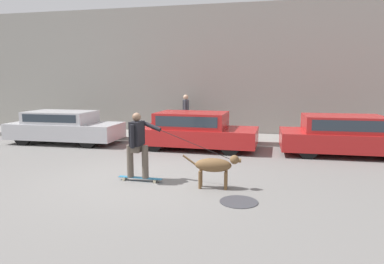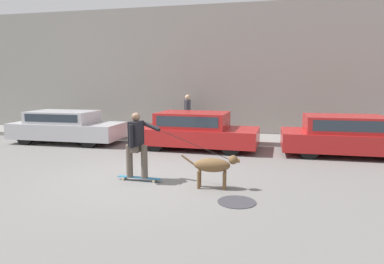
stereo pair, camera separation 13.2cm
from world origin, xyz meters
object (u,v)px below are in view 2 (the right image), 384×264
(parked_car_0, at_px, (66,127))
(skateboarder, at_px, (137,143))
(pedestrian_with_bag, at_px, (187,112))
(parked_car_2, at_px, (348,136))
(parked_car_1, at_px, (196,131))
(dog, at_px, (214,166))

(parked_car_0, height_order, skateboarder, skateboarder)
(parked_car_0, xyz_separation_m, pedestrian_with_bag, (4.16, 2.37, 0.44))
(pedestrian_with_bag, bearing_deg, parked_car_2, 152.91)
(parked_car_0, height_order, parked_car_1, parked_car_1)
(parked_car_1, relative_size, dog, 3.26)
(parked_car_0, relative_size, parked_car_2, 1.01)
(parked_car_1, bearing_deg, dog, -70.95)
(parked_car_1, distance_m, dog, 4.49)
(parked_car_1, xyz_separation_m, parked_car_2, (4.88, -0.00, -0.00))
(parked_car_1, height_order, pedestrian_with_bag, pedestrian_with_bag)
(parked_car_1, height_order, skateboarder, skateboarder)
(dog, height_order, skateboarder, skateboarder)
(skateboarder, xyz_separation_m, pedestrian_with_bag, (-0.40, 6.49, 0.14))
(parked_car_2, bearing_deg, dog, -130.38)
(parked_car_1, relative_size, skateboarder, 1.52)
(parked_car_0, relative_size, skateboarder, 1.52)
(parked_car_2, relative_size, skateboarder, 1.51)
(parked_car_0, relative_size, dog, 3.27)
(parked_car_0, bearing_deg, parked_car_2, -0.53)
(dog, distance_m, skateboarder, 1.89)
(parked_car_2, bearing_deg, skateboarder, -143.37)
(parked_car_0, bearing_deg, pedestrian_with_bag, 29.17)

